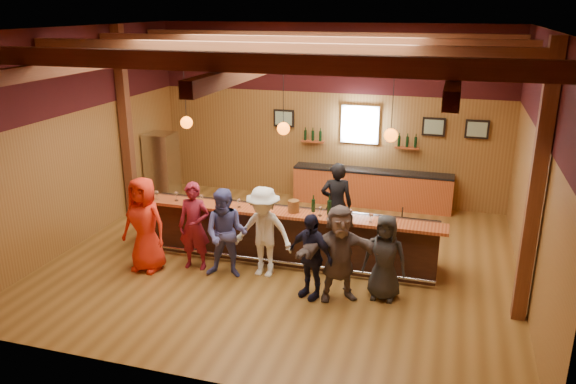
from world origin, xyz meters
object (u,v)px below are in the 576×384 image
at_px(bottle_a, 313,205).
at_px(customer_navy, 311,256).
at_px(back_bar_cabinet, 372,188).
at_px(customer_orange, 144,224).
at_px(stainless_fridge, 162,167).
at_px(bartender, 336,205).
at_px(customer_denim, 226,234).
at_px(customer_dark, 385,257).
at_px(ice_bucket, 294,206).
at_px(bar_counter, 287,233).
at_px(customer_redvest, 194,226).
at_px(customer_white, 264,232).
at_px(customer_brown, 339,253).

bearing_deg(bottle_a, customer_navy, -77.68).
distance_m(back_bar_cabinet, customer_orange, 6.09).
xyz_separation_m(stainless_fridge, bartender, (4.94, -1.57, 0.02)).
distance_m(customer_denim, customer_dark, 2.94).
bearing_deg(customer_dark, ice_bucket, 158.31).
bearing_deg(bartender, back_bar_cabinet, -109.31).
distance_m(stainless_fridge, bottle_a, 5.39).
xyz_separation_m(customer_denim, customer_dark, (2.94, 0.00, -0.09)).
height_order(customer_orange, bartender, customer_orange).
bearing_deg(customer_denim, back_bar_cabinet, 59.25).
relative_size(customer_navy, ice_bucket, 6.54).
height_order(bar_counter, stainless_fridge, stainless_fridge).
relative_size(bar_counter, customer_denim, 3.65).
relative_size(bar_counter, customer_redvest, 3.63).
bearing_deg(customer_white, bartender, 63.85).
bearing_deg(back_bar_cabinet, bar_counter, -108.34).
bearing_deg(customer_dark, stainless_fridge, 152.07).
distance_m(bar_counter, bottle_a, 0.94).
bearing_deg(stainless_fridge, customer_denim, -47.49).
bearing_deg(bottle_a, ice_bucket, -159.37).
distance_m(back_bar_cabinet, customer_dark, 4.79).
xyz_separation_m(customer_navy, ice_bucket, (-0.63, 1.13, 0.45)).
bearing_deg(customer_brown, customer_denim, 148.45).
height_order(back_bar_cabinet, bottle_a, bottle_a).
height_order(bar_counter, customer_redvest, customer_redvest).
distance_m(stainless_fridge, customer_navy, 6.32).
xyz_separation_m(bar_counter, bottle_a, (0.59, -0.17, 0.72)).
bearing_deg(customer_navy, customer_denim, -165.88).
bearing_deg(customer_redvest, customer_denim, -15.88).
relative_size(back_bar_cabinet, customer_white, 2.27).
bearing_deg(bar_counter, customer_denim, -126.55).
relative_size(bar_counter, ice_bucket, 26.55).
relative_size(customer_denim, customer_dark, 1.12).
xyz_separation_m(customer_denim, customer_navy, (1.70, -0.31, -0.09)).
height_order(customer_navy, ice_bucket, customer_navy).
height_order(customer_brown, ice_bucket, customer_brown).
bearing_deg(customer_redvest, ice_bucket, 16.95).
relative_size(customer_white, customer_navy, 1.13).
xyz_separation_m(back_bar_cabinet, customer_redvest, (-2.75, -4.54, 0.39)).
xyz_separation_m(stainless_fridge, customer_brown, (5.47, -3.81, -0.04)).
bearing_deg(bottle_a, customer_dark, -32.15).
xyz_separation_m(bar_counter, customer_brown, (1.35, -1.36, 0.34)).
distance_m(bar_counter, customer_dark, 2.40).
distance_m(customer_orange, ice_bucket, 2.87).
bearing_deg(customer_dark, customer_brown, -160.31).
height_order(bar_counter, customer_denim, customer_denim).
bearing_deg(customer_white, ice_bucket, 58.41).
height_order(customer_denim, customer_navy, customer_denim).
distance_m(customer_redvest, ice_bucket, 1.95).
relative_size(customer_dark, bartender, 0.84).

